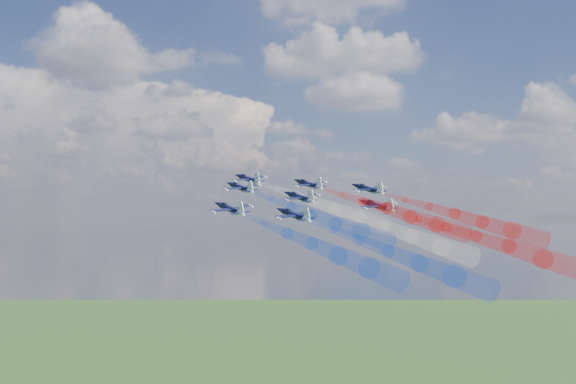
{
  "coord_description": "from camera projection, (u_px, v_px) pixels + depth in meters",
  "views": [
    {
      "loc": [
        -32.27,
        -189.66,
        122.59
      ],
      "look_at": [
        -20.29,
        -9.83,
        129.53
      ],
      "focal_mm": 41.77,
      "sensor_mm": 36.0,
      "label": 1
    }
  ],
  "objects": [
    {
      "name": "jet_inner_left",
      "position": [
        241.0,
        188.0,
        181.16
      ],
      "size": [
        16.73,
        17.84,
        8.3
      ],
      "primitive_type": null,
      "rotation": [
        0.24,
        -0.14,
        0.56
      ],
      "color": "black"
    },
    {
      "name": "jet_rear_right",
      "position": [
        377.0,
        206.0,
        172.0
      ],
      "size": [
        16.73,
        17.84,
        8.3
      ],
      "primitive_type": null,
      "rotation": [
        0.24,
        -0.14,
        0.56
      ],
      "color": "black"
    },
    {
      "name": "trail_outer_left",
      "position": [
        311.0,
        243.0,
        135.83
      ],
      "size": [
        31.27,
        44.16,
        16.86
      ],
      "primitive_type": null,
      "rotation": [
        0.24,
        -0.14,
        0.56
      ],
      "color": "blue"
    },
    {
      "name": "trail_inner_right",
      "position": [
        386.0,
        209.0,
        168.17
      ],
      "size": [
        31.27,
        44.16,
        16.86
      ],
      "primitive_type": null,
      "rotation": [
        0.24,
        -0.14,
        0.56
      ],
      "color": "red"
    },
    {
      "name": "trail_center_third",
      "position": [
        384.0,
        226.0,
        151.61
      ],
      "size": [
        31.27,
        44.16,
        16.86
      ],
      "primitive_type": null,
      "rotation": [
        0.24,
        -0.14,
        0.56
      ],
      "color": "silver"
    },
    {
      "name": "trail_rear_left",
      "position": [
        388.0,
        251.0,
        134.09
      ],
      "size": [
        31.27,
        44.16,
        16.86
      ],
      "primitive_type": null,
      "rotation": [
        0.24,
        -0.14,
        0.56
      ],
      "color": "blue"
    },
    {
      "name": "jet_inner_right",
      "position": [
        309.0,
        184.0,
        192.38
      ],
      "size": [
        16.73,
        17.84,
        8.3
      ],
      "primitive_type": null,
      "rotation": [
        0.24,
        -0.14,
        0.56
      ],
      "color": "black"
    },
    {
      "name": "jet_outer_right",
      "position": [
        368.0,
        189.0,
        190.45
      ],
      "size": [
        16.73,
        17.84,
        8.3
      ],
      "primitive_type": null,
      "rotation": [
        0.24,
        -0.14,
        0.56
      ],
      "color": "black"
    },
    {
      "name": "trail_lead",
      "position": [
        315.0,
        202.0,
        172.37
      ],
      "size": [
        31.27,
        44.16,
        16.86
      ],
      "primitive_type": null,
      "rotation": [
        0.24,
        -0.14,
        0.56
      ],
      "color": "silver"
    },
    {
      "name": "trail_rear_right",
      "position": [
        476.0,
        237.0,
        147.78
      ],
      "size": [
        31.27,
        44.16,
        16.86
      ],
      "primitive_type": null,
      "rotation": [
        0.24,
        -0.14,
        0.56
      ],
      "color": "red"
    },
    {
      "name": "jet_outer_left",
      "position": [
        230.0,
        209.0,
        160.04
      ],
      "size": [
        16.73,
        17.84,
        8.3
      ],
      "primitive_type": null,
      "rotation": [
        0.24,
        -0.14,
        0.56
      ],
      "color": "black"
    },
    {
      "name": "jet_center_third",
      "position": [
        300.0,
        197.0,
        175.83
      ],
      "size": [
        16.73,
        17.84,
        8.3
      ],
      "primitive_type": null,
      "rotation": [
        0.24,
        -0.14,
        0.56
      ],
      "color": "black"
    },
    {
      "name": "jet_lead",
      "position": [
        248.0,
        179.0,
        196.58
      ],
      "size": [
        16.73,
        17.84,
        8.3
      ],
      "primitive_type": null,
      "rotation": [
        0.24,
        -0.14,
        0.56
      ],
      "color": "black"
    },
    {
      "name": "trail_inner_left",
      "position": [
        313.0,
        214.0,
        156.94
      ],
      "size": [
        31.27,
        44.16,
        16.86
      ],
      "primitive_type": null,
      "rotation": [
        0.24,
        -0.14,
        0.56
      ],
      "color": "blue"
    },
    {
      "name": "trail_outer_right",
      "position": [
        455.0,
        214.0,
        166.24
      ],
      "size": [
        31.27,
        44.16,
        16.86
      ],
      "primitive_type": null,
      "rotation": [
        0.24,
        -0.14,
        0.56
      ],
      "color": "red"
    },
    {
      "name": "jet_rear_left",
      "position": [
        294.0,
        215.0,
        158.3
      ],
      "size": [
        16.73,
        17.84,
        8.3
      ],
      "primitive_type": null,
      "rotation": [
        0.24,
        -0.14,
        0.56
      ],
      "color": "black"
    }
  ]
}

